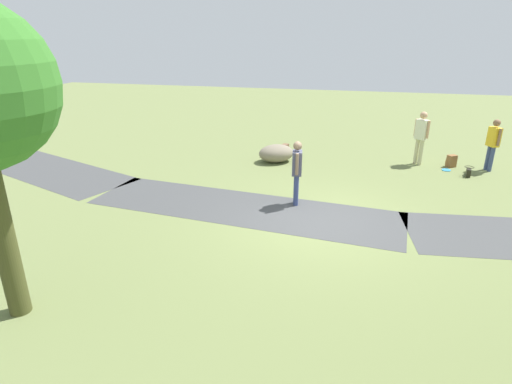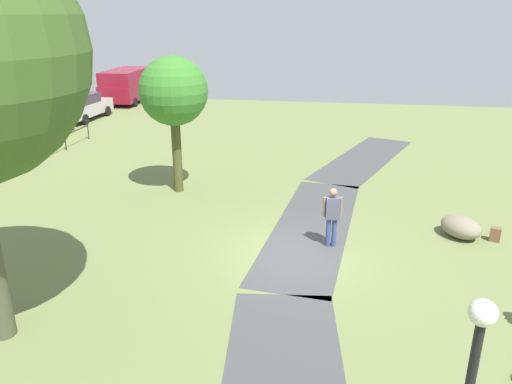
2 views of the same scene
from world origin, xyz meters
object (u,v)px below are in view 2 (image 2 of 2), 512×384
Objects in this scene: backpack_by_boulder at (495,234)px; delivery_van at (126,84)px; young_tree_near_path at (174,93)px; man_near_boulder at (332,213)px; parked_hatchback_blue at (82,106)px; lawn_boulder at (461,227)px; parked_coupe_black at (39,123)px.

backpack_by_boulder is 27.88m from delivery_van.
young_tree_near_path is at bearing 75.70° from backpack_by_boulder.
young_tree_near_path is 7.07m from man_near_boulder.
parked_hatchback_blue is (11.18, 9.55, -2.70)m from young_tree_near_path.
young_tree_near_path is at bearing 75.16° from lawn_boulder.
backpack_by_boulder is at bearing -104.30° from young_tree_near_path.
parked_hatchback_blue is at bearing 53.96° from lawn_boulder.
parked_coupe_black is (9.02, 19.46, 0.61)m from backpack_by_boulder.
young_tree_near_path is 11.79× the size of backpack_by_boulder.
man_near_boulder is at bearing 108.65° from lawn_boulder.
parked_coupe_black is (8.89, 18.56, 0.51)m from lawn_boulder.
young_tree_near_path is at bearing -139.48° from parked_hatchback_blue.
man_near_boulder is 21.12m from parked_hatchback_blue.
parked_coupe_black is at bearing 55.56° from young_tree_near_path.
parked_hatchback_blue is at bearing 40.52° from young_tree_near_path.
parked_hatchback_blue is at bearing 45.44° from man_near_boulder.
parked_hatchback_blue is (4.71, 0.12, 0.00)m from parked_coupe_black.
man_near_boulder is at bearing 103.51° from backpack_by_boulder.
parked_hatchback_blue is 0.82× the size of delivery_van.
young_tree_near_path is 0.89× the size of delivery_van.
lawn_boulder is at bearing -126.04° from parked_hatchback_blue.
man_near_boulder reaches higher than backpack_by_boulder.
lawn_boulder is 0.92m from backpack_by_boulder.
young_tree_near_path is at bearing 56.45° from man_near_boulder.
backpack_by_boulder is (-0.14, -0.90, -0.11)m from lawn_boulder.
lawn_boulder is 3.83× the size of backpack_by_boulder.
delivery_van is at bearing 43.07° from lawn_boulder.
backpack_by_boulder is 0.09× the size of parked_hatchback_blue.
young_tree_near_path is 9.97m from lawn_boulder.
young_tree_near_path reaches higher than parked_coupe_black.
lawn_boulder is (-2.42, -9.13, -3.20)m from young_tree_near_path.
young_tree_near_path is 2.81× the size of man_near_boulder.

